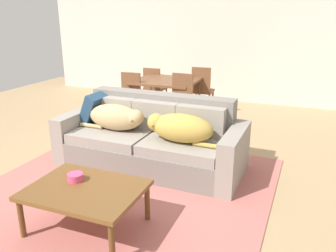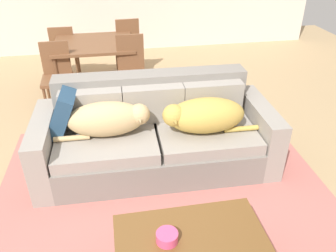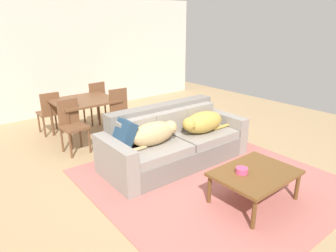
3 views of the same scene
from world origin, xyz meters
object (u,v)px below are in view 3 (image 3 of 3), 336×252
dog_on_left_cushion (154,133)px  throw_pillow_by_left_arm (122,135)px  bowl_on_coffee_table (242,171)px  dining_chair_far_right (96,101)px  dining_table (84,103)px  dining_chair_near_left (72,123)px  couch (173,142)px  dining_chair_near_right (122,113)px  dining_chair_far_left (50,111)px  coffee_table (255,175)px  dog_on_right_cushion (202,122)px

dog_on_left_cushion → throw_pillow_by_left_arm: (-0.44, 0.17, 0.02)m
dog_on_left_cushion → bowl_on_coffee_table: 1.38m
dining_chair_far_right → dining_table: bearing=45.6°
dog_on_left_cushion → dining_chair_near_left: (-0.63, 1.49, -0.11)m
couch → dining_chair_near_right: (-0.12, 1.37, 0.19)m
dining_chair_far_left → dining_table: bearing=131.7°
dining_table → dining_chair_near_right: size_ratio=1.15×
dining_table → bowl_on_coffee_table: bearing=-82.2°
couch → bowl_on_coffee_table: bearing=-94.0°
coffee_table → dining_chair_near_right: size_ratio=1.05×
dining_chair_near_right → dog_on_right_cushion: bearing=-67.5°
couch → dining_chair_far_right: bearing=93.0°
coffee_table → dining_chair_near_right: 2.90m
dining_chair_near_right → dining_chair_far_right: size_ratio=1.03×
dog_on_left_cushion → dining_table: (-0.14, 2.03, 0.05)m
dining_chair_far_left → dining_chair_far_right: (1.00, 0.02, 0.03)m
dining_table → dining_chair_near_left: (-0.48, -0.54, -0.16)m
dog_on_right_cushion → coffee_table: size_ratio=0.93×
dog_on_left_cushion → dining_chair_far_left: 2.67m
couch → dog_on_right_cushion: (0.44, -0.19, 0.28)m
throw_pillow_by_left_arm → bowl_on_coffee_table: throw_pillow_by_left_arm is taller
dining_chair_far_left → bowl_on_coffee_table: bearing=104.3°
dog_on_left_cushion → dining_chair_near_right: 1.51m
dog_on_right_cushion → dining_table: bearing=117.1°
couch → dining_chair_near_right: dining_chair_near_right is taller
couch → dining_chair_far_left: (-1.08, 2.49, 0.14)m
dining_chair_near_left → dining_chair_far_left: (-0.00, 1.10, -0.04)m
coffee_table → bowl_on_coffee_table: bowl_on_coffee_table is taller
throw_pillow_by_left_arm → dining_chair_far_right: 2.58m
couch → dog_on_left_cushion: 0.54m
dog_on_left_cushion → throw_pillow_by_left_arm: size_ratio=2.09×
dining_table → dining_chair_near_left: bearing=-131.8°
couch → dog_on_left_cushion: size_ratio=2.61×
dining_chair_far_right → bowl_on_coffee_table: bearing=85.9°
dining_table → dining_chair_far_left: 0.77m
dog_on_right_cushion → dining_chair_near_left: (-1.51, 1.58, -0.11)m
bowl_on_coffee_table → dining_chair_near_right: bearing=89.7°
bowl_on_coffee_table → dining_table: size_ratio=0.13×
dog_on_left_cushion → dining_chair_far_right: size_ratio=0.98×
dining_chair_far_left → dining_chair_far_right: bearing=-177.9°
bowl_on_coffee_table → dining_chair_far_right: 3.95m
dog_on_right_cushion → dining_chair_far_right: (-0.52, 2.71, -0.11)m
dining_chair_far_left → dining_chair_far_right: dining_chair_far_right is taller
dog_on_right_cushion → dining_chair_near_left: size_ratio=1.03×
couch → coffee_table: size_ratio=2.36×
dog_on_right_cushion → dining_chair_far_left: dining_chair_far_left is taller
throw_pillow_by_left_arm → dining_chair_far_right: (0.81, 2.45, -0.14)m
throw_pillow_by_left_arm → dining_chair_near_right: (0.77, 1.30, -0.12)m
coffee_table → dining_chair_far_left: bearing=105.4°
coffee_table → throw_pillow_by_left_arm: bearing=119.9°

